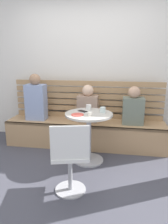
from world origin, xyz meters
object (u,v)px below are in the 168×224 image
at_px(person_adult, 36,99).
at_px(cup_espresso_small, 90,114).
at_px(person_child_left, 133,108).
at_px(booth_bench, 85,133).
at_px(cup_ceramic_white, 89,107).
at_px(person_child_middle, 88,106).
at_px(cafe_table, 89,128).
at_px(plate_small, 77,115).
at_px(white_chair, 70,156).
at_px(phone_on_table, 83,111).
at_px(cup_glass_short, 103,110).

relative_size(person_adult, cup_espresso_small, 14.26).
bearing_deg(cup_espresso_small, person_child_left, 48.25).
relative_size(booth_bench, cup_ceramic_white, 33.75).
relative_size(person_child_middle, cup_espresso_small, 11.21).
distance_m(cup_ceramic_white, cup_espresso_small, 0.38).
height_order(cafe_table, cup_espresso_small, cup_espresso_small).
distance_m(cafe_table, plate_small, 0.29).
bearing_deg(booth_bench, cup_espresso_small, -75.39).
xyz_separation_m(person_adult, person_child_left, (1.66, 0.01, -0.09)).
xyz_separation_m(person_child_left, cup_ceramic_white, (-0.69, -0.32, 0.06)).
bearing_deg(cafe_table, white_chair, -96.28).
bearing_deg(white_chair, person_child_middle, 90.52).
distance_m(person_child_left, person_child_middle, 0.75).
height_order(white_chair, person_adult, person_adult).
relative_size(cafe_table, cup_ceramic_white, 9.25).
height_order(booth_bench, phone_on_table, phone_on_table).
bearing_deg(cup_ceramic_white, plate_small, -105.81).
distance_m(cafe_table, person_child_left, 0.88).
relative_size(white_chair, phone_on_table, 6.07).
xyz_separation_m(booth_bench, phone_on_table, (0.04, -0.47, 0.52)).
bearing_deg(person_child_middle, cafe_table, -79.96).
relative_size(white_chair, cup_glass_short, 10.63).
xyz_separation_m(cup_espresso_small, phone_on_table, (-0.14, 0.22, -0.02)).
bearing_deg(cup_espresso_small, person_adult, 146.76).
relative_size(white_chair, person_adult, 1.06).
xyz_separation_m(person_adult, cup_espresso_small, (1.04, -0.68, -0.03)).
height_order(booth_bench, plate_small, plate_small).
distance_m(cup_ceramic_white, phone_on_table, 0.17).
height_order(person_adult, person_child_left, person_adult).
height_order(cafe_table, person_adult, person_adult).
distance_m(person_child_left, cup_espresso_small, 0.93).
height_order(cup_glass_short, plate_small, cup_glass_short).
xyz_separation_m(cafe_table, plate_small, (-0.14, -0.12, 0.23)).
xyz_separation_m(person_child_left, phone_on_table, (-0.75, -0.47, 0.03)).
height_order(person_adult, plate_small, person_adult).
relative_size(person_adult, person_child_middle, 1.27).
xyz_separation_m(person_child_middle, cup_espresso_small, (0.14, -0.71, 0.05)).
relative_size(person_child_left, person_child_middle, 0.99).
bearing_deg(cafe_table, person_adult, 151.43).
bearing_deg(white_chair, cup_ceramic_white, 87.23).
height_order(cup_ceramic_white, cup_glass_short, cup_glass_short).
bearing_deg(phone_on_table, plate_small, -154.40).
bearing_deg(person_adult, cup_espresso_small, -33.24).
bearing_deg(cafe_table, cup_ceramic_white, 99.07).
distance_m(cup_ceramic_white, plate_small, 0.38).
relative_size(person_adult, person_child_left, 1.28).
relative_size(booth_bench, person_adult, 3.38).
bearing_deg(person_adult, phone_on_table, -26.96).
xyz_separation_m(cup_ceramic_white, plate_small, (-0.10, -0.36, -0.03)).
bearing_deg(person_child_left, phone_on_table, -148.27).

